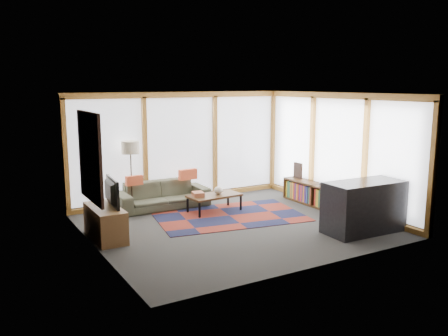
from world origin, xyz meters
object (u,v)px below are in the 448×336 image
television (108,192)px  coffee_table (214,203)px  tv_console (105,223)px  bookshelf (317,195)px  sofa (162,195)px  floor_lamp (131,176)px  bar_counter (364,207)px

television → coffee_table: bearing=-72.2°
tv_console → bookshelf: bearing=-1.7°
sofa → bookshelf: size_ratio=1.01×
floor_lamp → tv_console: bearing=-123.7°
coffee_table → television: bearing=-167.3°
floor_lamp → bar_counter: size_ratio=1.01×
coffee_table → sofa: bearing=135.1°
floor_lamp → bookshelf: (3.82, -1.74, -0.52)m
bookshelf → bar_counter: bar_counter is taller
sofa → coffee_table: (0.87, -0.86, -0.11)m
tv_console → bar_counter: 4.83m
television → bookshelf: bearing=-87.2°
sofa → bar_counter: 4.41m
television → bar_counter: size_ratio=0.58×
bar_counter → sofa: bearing=128.9°
sofa → television: bearing=-137.8°
bookshelf → television: bearing=177.7°
floor_lamp → tv_console: size_ratio=1.32×
bar_counter → floor_lamp: bearing=134.4°
tv_console → bar_counter: bearing=-25.2°
coffee_table → bar_counter: 3.21m
tv_console → television: size_ratio=1.31×
sofa → floor_lamp: floor_lamp is taller
floor_lamp → tv_console: (-1.06, -1.60, -0.49)m
coffee_table → bookshelf: 2.40m
floor_lamp → tv_console: floor_lamp is taller
tv_console → floor_lamp: bearing=56.3°
floor_lamp → television: 1.83m
coffee_table → tv_console: (-2.61, -0.62, 0.10)m
sofa → coffee_table: sofa is taller
sofa → floor_lamp: 0.83m
tv_console → bar_counter: size_ratio=0.77×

